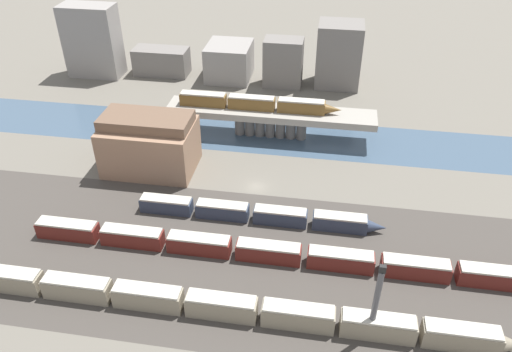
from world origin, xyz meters
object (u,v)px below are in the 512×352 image
object	(u,v)px
train_yard_far	(258,214)
warehouse_building	(149,144)
train_yard_mid	(313,257)
signal_tower	(376,303)
train_yard_near	(193,303)
train_on_bridge	(258,103)

from	to	relation	value
train_yard_far	warehouse_building	distance (m)	32.84
train_yard_mid	signal_tower	size ratio (longest dim) A/B	7.13
train_yard_mid	warehouse_building	world-z (taller)	warehouse_building
warehouse_building	train_yard_mid	bearing A→B (deg)	-33.60
train_yard_near	train_yard_mid	bearing A→B (deg)	36.94
warehouse_building	signal_tower	xyz separation A→B (m)	(50.51, -41.56, 0.97)
train_yard_mid	signal_tower	xyz separation A→B (m)	(10.12, -14.72, 5.82)
train_on_bridge	train_yard_mid	xyz separation A→B (m)	(17.79, -46.43, -7.55)
warehouse_building	train_on_bridge	bearing A→B (deg)	40.92
warehouse_building	train_yard_near	bearing A→B (deg)	-62.79
train_on_bridge	train_yard_far	world-z (taller)	train_on_bridge
train_yard_mid	train_yard_far	bearing A→B (deg)	137.49
train_yard_far	warehouse_building	world-z (taller)	warehouse_building
signal_tower	train_on_bridge	bearing A→B (deg)	114.53
train_yard_far	signal_tower	distance (m)	34.49
train_on_bridge	train_yard_far	xyz separation A→B (m)	(5.75, -35.39, -7.68)
signal_tower	train_yard_mid	bearing A→B (deg)	124.49
train_on_bridge	train_yard_mid	distance (m)	50.29
train_yard_mid	train_yard_near	bearing A→B (deg)	-143.06
train_yard_mid	train_yard_far	world-z (taller)	train_yard_mid
signal_tower	train_yard_far	bearing A→B (deg)	130.70
train_yard_near	train_yard_far	bearing A→B (deg)	74.33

